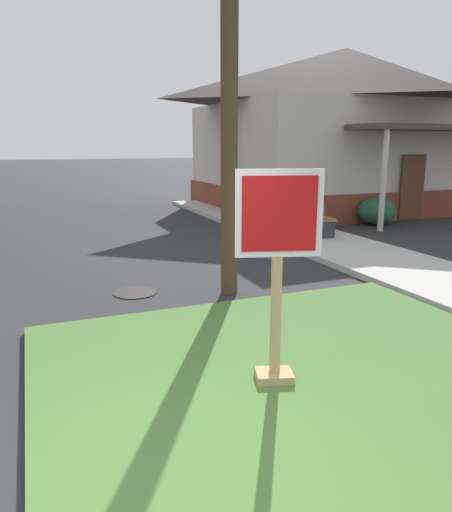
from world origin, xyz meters
name	(u,v)px	position (x,y,z in m)	size (l,w,h in m)	color
grass_corner_patch	(303,369)	(1.83, 1.43, 0.04)	(5.46, 4.56, 0.08)	#477033
sidewalk_strip	(340,248)	(5.76, 6.34, 0.06)	(2.20, 19.65, 0.12)	#B2AFA8
stop_sign	(277,280)	(1.40, 1.25, 1.11)	(0.77, 0.38, 2.07)	tan
manhole_cover	(135,293)	(0.77, 4.88, 0.01)	(0.70, 0.70, 0.02)	black
street_bench	(311,214)	(5.98, 7.97, 0.59)	(0.57, 1.80, 0.85)	brown
corner_house	(343,128)	(10.47, 13.06, 2.96)	(10.15, 9.15, 5.77)	brown
shrub_near_porch	(376,211)	(8.86, 8.93, 0.41)	(1.12, 1.12, 0.82)	#235A37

